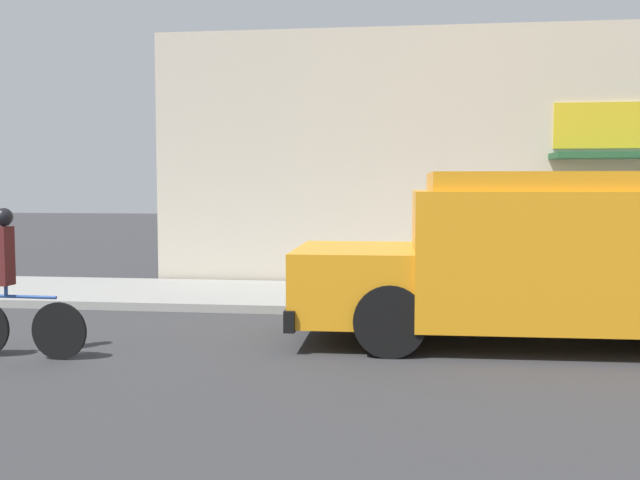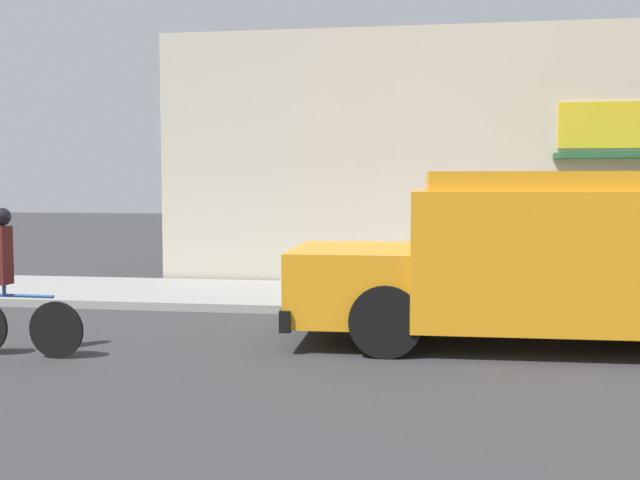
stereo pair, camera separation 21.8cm
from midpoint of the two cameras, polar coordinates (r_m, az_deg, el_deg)
name	(u,v)px [view 2 (the right image)]	position (r m, az deg, el deg)	size (l,w,h in m)	color
ground_plane	(540,321)	(10.77, 16.98, -5.95)	(70.00, 70.00, 0.00)	#38383A
sidewalk	(528,301)	(12.12, 16.06, -4.51)	(28.00, 2.77, 0.12)	#999993
storefront	(524,158)	(13.53, 15.74, 6.02)	(12.97, 1.09, 4.64)	beige
school_bus	(575,255)	(9.23, 19.51, -1.09)	(6.04, 2.66, 2.01)	orange
cyclist	(7,284)	(8.79, -22.08, -3.15)	(1.52, 0.20, 1.63)	black
trash_bin	(528,268)	(12.39, 16.07, -2.06)	(0.47, 0.47, 0.84)	#2D5138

